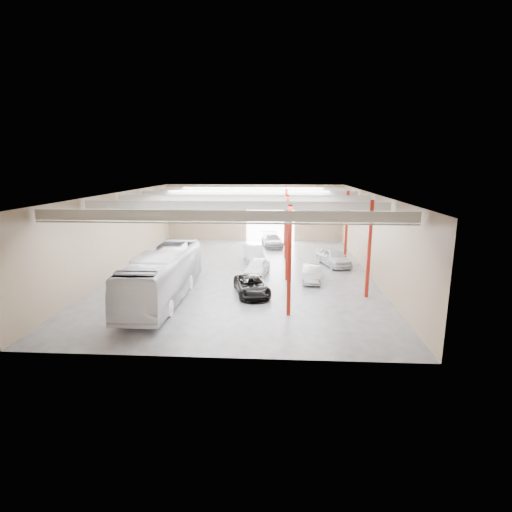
# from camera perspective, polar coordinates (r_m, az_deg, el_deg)

# --- Properties ---
(depot_shell) EXTENTS (22.12, 32.12, 7.06)m
(depot_shell) POSITION_cam_1_polar(r_m,az_deg,el_deg) (34.87, -1.61, 5.69)
(depot_shell) COLOR #47474C
(depot_shell) RESTS_ON ground
(coach_bus) EXTENTS (2.97, 12.54, 3.49)m
(coach_bus) POSITION_cam_1_polar(r_m,az_deg,el_deg) (28.84, -13.13, -2.70)
(coach_bus) COLOR silver
(coach_bus) RESTS_ON ground
(black_sedan) EXTENTS (3.30, 5.18, 1.33)m
(black_sedan) POSITION_cam_1_polar(r_m,az_deg,el_deg) (29.35, -0.62, -4.28)
(black_sedan) COLOR black
(black_sedan) RESTS_ON ground
(car_row_a) EXTENTS (2.43, 4.55, 1.47)m
(car_row_a) POSITION_cam_1_polar(r_m,az_deg,el_deg) (34.32, 0.15, -1.63)
(car_row_a) COLOR white
(car_row_a) RESTS_ON ground
(car_row_b) EXTENTS (2.53, 5.08, 1.60)m
(car_row_b) POSITION_cam_1_polar(r_m,az_deg,el_deg) (39.39, -0.35, 0.35)
(car_row_b) COLOR #B6B7BC
(car_row_b) RESTS_ON ground
(car_row_c) EXTENTS (2.96, 5.38, 1.48)m
(car_row_c) POSITION_cam_1_polar(r_m,az_deg,el_deg) (46.78, 2.30, 2.25)
(car_row_c) COLOR slate
(car_row_c) RESTS_ON ground
(car_right_near) EXTENTS (1.69, 4.16, 1.34)m
(car_right_near) POSITION_cam_1_polar(r_m,az_deg,el_deg) (33.03, 7.91, -2.45)
(car_right_near) COLOR #ADAEB2
(car_right_near) RESTS_ON ground
(car_right_far) EXTENTS (3.37, 5.25, 1.66)m
(car_right_far) POSITION_cam_1_polar(r_m,az_deg,el_deg) (38.51, 10.99, -0.13)
(car_right_far) COLOR silver
(car_right_far) RESTS_ON ground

